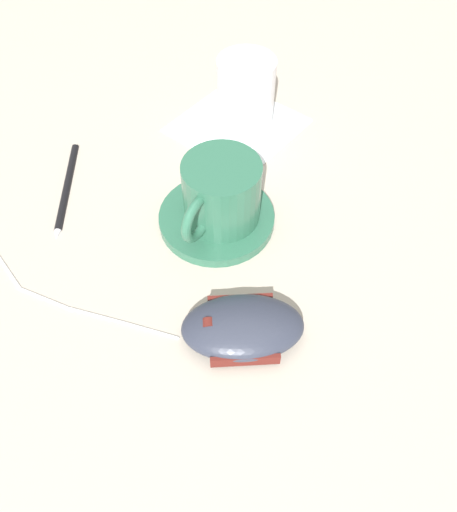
{
  "coord_description": "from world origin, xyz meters",
  "views": [
    {
      "loc": [
        0.28,
        0.29,
        0.42
      ],
      "look_at": [
        0.07,
        0.08,
        0.03
      ],
      "focal_mm": 35.0,
      "sensor_mm": 36.0,
      "label": 1
    }
  ],
  "objects_px": {
    "coffee_cup": "(221,193)",
    "computer_mouse": "(243,327)",
    "drinking_glass": "(246,94)",
    "pen": "(66,186)",
    "saucer": "(217,218)"
  },
  "relations": [
    {
      "from": "saucer",
      "to": "drinking_glass",
      "type": "height_order",
      "value": "drinking_glass"
    },
    {
      "from": "saucer",
      "to": "computer_mouse",
      "type": "height_order",
      "value": "computer_mouse"
    },
    {
      "from": "saucer",
      "to": "drinking_glass",
      "type": "distance_m",
      "value": 0.18
    },
    {
      "from": "drinking_glass",
      "to": "coffee_cup",
      "type": "bearing_deg",
      "value": 35.78
    },
    {
      "from": "computer_mouse",
      "to": "pen",
      "type": "relative_size",
      "value": 1.11
    },
    {
      "from": "coffee_cup",
      "to": "computer_mouse",
      "type": "bearing_deg",
      "value": 54.26
    },
    {
      "from": "coffee_cup",
      "to": "computer_mouse",
      "type": "relative_size",
      "value": 0.85
    },
    {
      "from": "drinking_glass",
      "to": "pen",
      "type": "relative_size",
      "value": 0.77
    },
    {
      "from": "coffee_cup",
      "to": "drinking_glass",
      "type": "bearing_deg",
      "value": -144.22
    },
    {
      "from": "pen",
      "to": "drinking_glass",
      "type": "bearing_deg",
      "value": 164.71
    },
    {
      "from": "drinking_glass",
      "to": "pen",
      "type": "bearing_deg",
      "value": -15.29
    },
    {
      "from": "computer_mouse",
      "to": "coffee_cup",
      "type": "bearing_deg",
      "value": -125.74
    },
    {
      "from": "coffee_cup",
      "to": "saucer",
      "type": "bearing_deg",
      "value": -69.37
    },
    {
      "from": "saucer",
      "to": "coffee_cup",
      "type": "height_order",
      "value": "coffee_cup"
    },
    {
      "from": "coffee_cup",
      "to": "computer_mouse",
      "type": "xyz_separation_m",
      "value": [
        0.08,
        0.11,
        -0.03
      ]
    }
  ]
}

